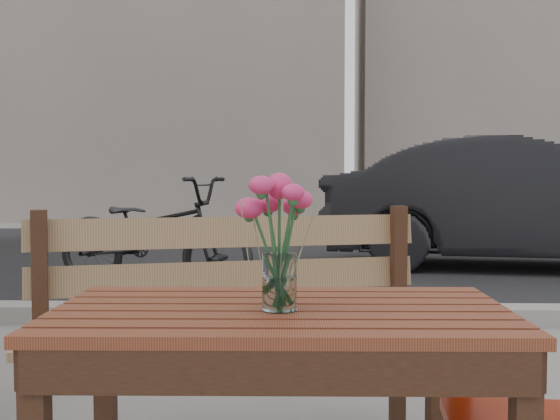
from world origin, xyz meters
The scene contains 8 objects.
street centered at (0.00, 5.06, 0.03)m, with size 30.00×8.12×0.12m.
backdrop_buildings centered at (0.17, 14.40, 3.60)m, with size 15.50×4.00×8.00m.
main_table centered at (0.08, -0.02, 0.57)m, with size 1.13×0.67×0.69m.
main_bench centered at (-0.11, 0.77, 0.55)m, with size 1.53×0.80×0.91m.
red_chair centered at (0.76, -0.03, 0.45)m, with size 0.41×0.41×0.77m.
main_vase centered at (0.08, -0.05, 0.89)m, with size 0.18×0.18×0.33m.
parked_car centered at (2.48, 5.85, 0.70)m, with size 1.47×4.22×1.39m, color black.
bicycle centered at (-1.13, 4.16, 0.50)m, with size 0.66×1.89×0.99m, color black.
Camera 1 is at (0.13, -1.73, 1.02)m, focal length 45.00 mm.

